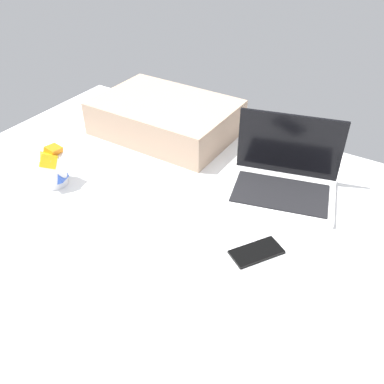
{
  "coord_description": "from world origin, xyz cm",
  "views": [
    {
      "loc": [
        52.21,
        -70.99,
        97.97
      ],
      "look_at": [
        -0.55,
        13.02,
        24.0
      ],
      "focal_mm": 39.03,
      "sensor_mm": 36.0,
      "label": 1
    }
  ],
  "objects_px": {
    "snack_cup": "(52,167)",
    "cell_phone": "(256,252)",
    "laptop": "(283,179)",
    "pillow": "(166,117)"
  },
  "relations": [
    {
      "from": "snack_cup",
      "to": "cell_phone",
      "type": "height_order",
      "value": "snack_cup"
    },
    {
      "from": "laptop",
      "to": "snack_cup",
      "type": "distance_m",
      "value": 0.74
    },
    {
      "from": "laptop",
      "to": "snack_cup",
      "type": "xyz_separation_m",
      "value": [
        -0.65,
        -0.35,
        0.02
      ]
    },
    {
      "from": "snack_cup",
      "to": "cell_phone",
      "type": "xyz_separation_m",
      "value": [
        0.7,
        0.05,
        -0.06
      ]
    },
    {
      "from": "snack_cup",
      "to": "laptop",
      "type": "bearing_deg",
      "value": 28.59
    },
    {
      "from": "snack_cup",
      "to": "cell_phone",
      "type": "distance_m",
      "value": 0.71
    },
    {
      "from": "laptop",
      "to": "cell_phone",
      "type": "xyz_separation_m",
      "value": [
        0.05,
        -0.3,
        -0.04
      ]
    },
    {
      "from": "laptop",
      "to": "pillow",
      "type": "bearing_deg",
      "value": 152.06
    },
    {
      "from": "cell_phone",
      "to": "snack_cup",
      "type": "bearing_deg",
      "value": -142.77
    },
    {
      "from": "cell_phone",
      "to": "pillow",
      "type": "distance_m",
      "value": 0.73
    }
  ]
}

